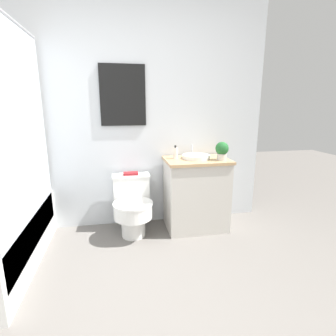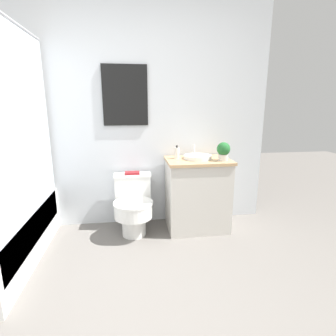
{
  "view_description": "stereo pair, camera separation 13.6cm",
  "coord_description": "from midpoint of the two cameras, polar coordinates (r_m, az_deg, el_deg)",
  "views": [
    {
      "loc": [
        0.08,
        -1.01,
        1.36
      ],
      "look_at": [
        0.56,
        1.45,
        0.75
      ],
      "focal_mm": 28.0,
      "sensor_mm": 36.0,
      "label": 1
    },
    {
      "loc": [
        0.22,
        -1.03,
        1.36
      ],
      "look_at": [
        0.56,
        1.45,
        0.75
      ],
      "focal_mm": 28.0,
      "sensor_mm": 36.0,
      "label": 2
    }
  ],
  "objects": [
    {
      "name": "sink",
      "position": [
        2.84,
        7.85,
        2.41
      ],
      "size": [
        0.3,
        0.34,
        0.13
      ],
      "color": "white",
      "rests_on": "vanity"
    },
    {
      "name": "soap_bottle",
      "position": [
        2.83,
        3.31,
        3.29
      ],
      "size": [
        0.05,
        0.05,
        0.14
      ],
      "color": "silver",
      "rests_on": "vanity"
    },
    {
      "name": "shower_area",
      "position": [
        2.7,
        -31.4,
        -12.01
      ],
      "size": [
        0.63,
        1.39,
        1.98
      ],
      "color": "white",
      "rests_on": "ground_plane"
    },
    {
      "name": "toilet",
      "position": [
        2.84,
        -6.19,
        -7.96
      ],
      "size": [
        0.41,
        0.55,
        0.62
      ],
      "color": "white",
      "rests_on": "ground_plane"
    },
    {
      "name": "potted_plant",
      "position": [
        2.78,
        13.36,
        3.69
      ],
      "size": [
        0.14,
        0.14,
        0.19
      ],
      "color": "beige",
      "rests_on": "vanity"
    },
    {
      "name": "book_on_tank",
      "position": [
        2.88,
        -6.45,
        -1.11
      ],
      "size": [
        0.16,
        0.1,
        0.02
      ],
      "color": "maroon",
      "rests_on": "toilet"
    },
    {
      "name": "wall_back",
      "position": [
        2.96,
        -10.98,
        11.32
      ],
      "size": [
        3.52,
        0.07,
        2.5
      ],
      "color": "silver",
      "rests_on": "ground_plane"
    },
    {
      "name": "vanity",
      "position": [
        2.93,
        7.7,
        -5.66
      ],
      "size": [
        0.68,
        0.5,
        0.79
      ],
      "color": "beige",
      "rests_on": "ground_plane"
    }
  ]
}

